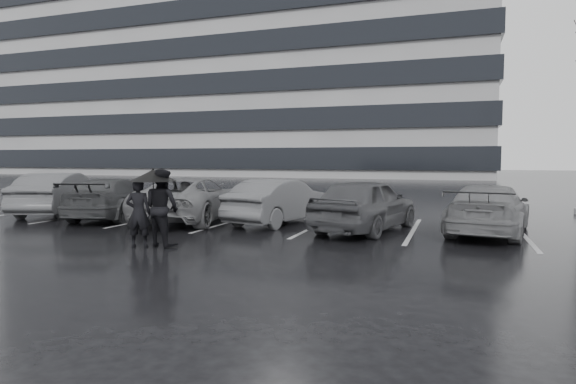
% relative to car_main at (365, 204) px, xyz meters
% --- Properties ---
extents(ground, '(160.00, 160.00, 0.00)m').
position_rel_car_main_xyz_m(ground, '(-2.15, -1.98, -0.74)').
color(ground, black).
rests_on(ground, ground).
extents(office_building, '(61.00, 26.00, 29.00)m').
position_rel_car_main_xyz_m(office_building, '(-24.15, 46.02, 13.60)').
color(office_building, gray).
rests_on(office_building, ground).
extents(car_main, '(2.65, 4.61, 1.48)m').
position_rel_car_main_xyz_m(car_main, '(0.00, 0.00, 0.00)').
color(car_main, black).
rests_on(car_main, ground).
extents(car_west_a, '(2.27, 4.34, 1.36)m').
position_rel_car_main_xyz_m(car_west_a, '(-2.78, 0.69, -0.06)').
color(car_west_a, '#313033').
rests_on(car_west_a, ground).
extents(car_west_b, '(3.15, 5.38, 1.40)m').
position_rel_car_main_xyz_m(car_west_b, '(-5.67, 0.36, -0.04)').
color(car_west_b, '#4B4B4E').
rests_on(car_west_b, ground).
extents(car_west_c, '(2.87, 4.93, 1.34)m').
position_rel_car_main_xyz_m(car_west_c, '(-8.36, 0.09, -0.07)').
color(car_west_c, black).
rests_on(car_west_c, ground).
extents(car_west_d, '(3.01, 4.79, 1.49)m').
position_rel_car_main_xyz_m(car_west_d, '(-10.98, 0.34, 0.01)').
color(car_west_d, '#313033').
rests_on(car_west_d, ground).
extents(car_east, '(2.56, 4.76, 1.31)m').
position_rel_car_main_xyz_m(car_east, '(3.17, 0.55, -0.08)').
color(car_east, '#4B4B4E').
rests_on(car_east, ground).
extents(pedestrian_left, '(0.65, 0.53, 1.54)m').
position_rel_car_main_xyz_m(pedestrian_left, '(-4.41, -4.07, 0.03)').
color(pedestrian_left, black).
rests_on(pedestrian_left, ground).
extents(pedestrian_right, '(1.00, 0.87, 1.77)m').
position_rel_car_main_xyz_m(pedestrian_right, '(-3.99, -3.78, 0.15)').
color(pedestrian_right, black).
rests_on(pedestrian_right, ground).
extents(umbrella, '(1.05, 1.05, 1.77)m').
position_rel_car_main_xyz_m(umbrella, '(-4.17, -3.83, 0.88)').
color(umbrella, black).
rests_on(umbrella, ground).
extents(stall_stripes, '(19.72, 5.00, 0.00)m').
position_rel_car_main_xyz_m(stall_stripes, '(-2.95, 0.52, -0.74)').
color(stall_stripes, '#A2A2A5').
rests_on(stall_stripes, ground).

